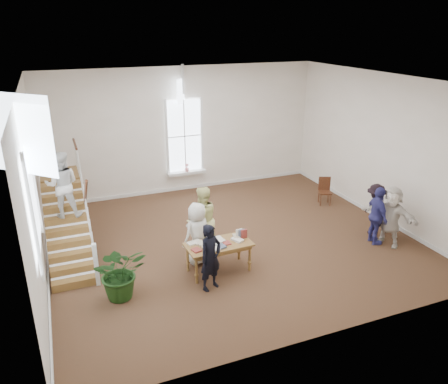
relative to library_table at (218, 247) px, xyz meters
name	(u,v)px	position (x,y,z in m)	size (l,w,h in m)	color
ground	(232,240)	(0.95, 1.41, -0.68)	(10.00, 10.00, 0.00)	#472C1C
room_shell	(186,180)	(0.95, 5.81, -0.28)	(10.49, 10.00, 10.00)	silver
staircase	(65,200)	(-3.39, 2.16, 0.94)	(1.10, 4.10, 2.92)	brown
library_table	(218,247)	(0.00, 0.00, 0.00)	(1.67, 0.89, 0.83)	brown
police_officer	(211,257)	(-0.44, -0.65, 0.13)	(0.60, 0.39, 1.63)	black
elderly_woman	(197,233)	(-0.34, 0.60, 0.15)	(0.81, 0.53, 1.66)	silver
person_yellow	(202,220)	(-0.04, 1.10, 0.26)	(0.91, 0.71, 1.88)	#E2E18D
woman_cluster_a	(377,216)	(4.64, -0.25, 0.16)	(0.99, 0.41, 1.69)	navy
woman_cluster_b	(375,210)	(4.95, 0.20, 0.11)	(1.02, 0.59, 1.58)	black
woman_cluster_c	(391,216)	(4.95, -0.45, 0.18)	(1.59, 0.51, 1.72)	silver
floor_plant	(120,272)	(-2.45, -0.23, -0.04)	(1.16, 1.01, 1.29)	#163711
side_chair	(325,189)	(4.98, 2.76, -0.16)	(0.53, 0.53, 0.94)	#3B1B10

